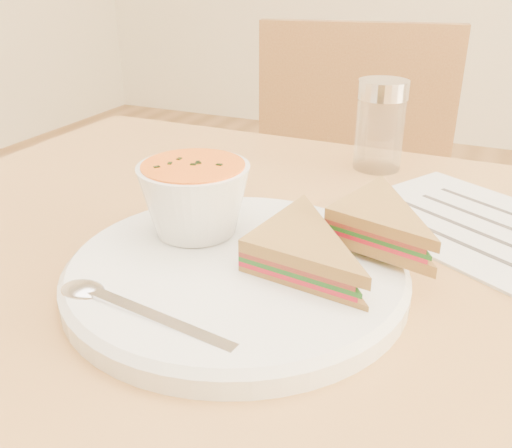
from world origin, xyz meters
The scene contains 8 objects.
chair_far centered at (-0.11, 0.49, 0.45)m, with size 0.40×0.40×0.90m, color brown, non-canonical shape.
plate centered at (-0.04, -0.08, 0.76)m, with size 0.30×0.30×0.02m, color white, non-canonical shape.
soup_bowl centered at (-0.10, -0.05, 0.80)m, with size 0.10×0.10×0.07m, color white, non-canonical shape.
sandwich_half_a centered at (-0.03, -0.10, 0.78)m, with size 0.12×0.12×0.04m, color #A77A3B, non-canonical shape.
sandwich_half_b centered at (0.02, -0.03, 0.79)m, with size 0.11×0.11×0.03m, color #A77A3B, non-canonical shape.
spoon centered at (-0.08, -0.18, 0.77)m, with size 0.19×0.04×0.01m, color silver, non-canonical shape.
paper_menu centered at (0.14, 0.12, 0.75)m, with size 0.27×0.20×0.00m, color white, non-canonical shape.
condiment_shaker centered at (0.00, 0.26, 0.81)m, with size 0.07×0.07×0.12m, color silver, non-canonical shape.
Camera 1 is at (0.15, -0.47, 1.01)m, focal length 40.00 mm.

